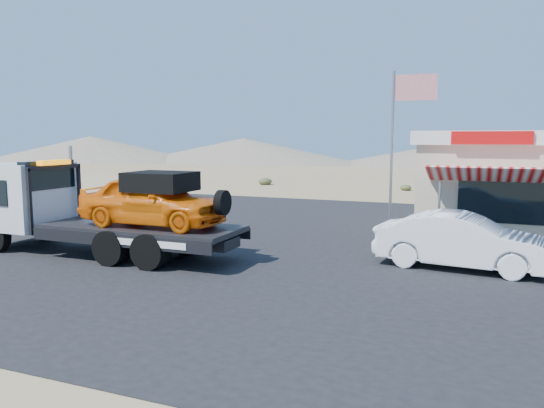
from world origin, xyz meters
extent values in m
plane|color=#896D4E|center=(0.00, 0.00, 0.00)|extent=(120.00, 120.00, 0.00)
cube|color=black|center=(2.00, 3.00, 0.01)|extent=(32.00, 24.00, 0.02)
cylinder|color=black|center=(-6.64, -0.64, 0.53)|extent=(1.02, 0.31, 1.02)
cylinder|color=black|center=(-2.04, -2.68, 0.53)|extent=(1.02, 0.56, 1.02)
cylinder|color=black|center=(-2.04, -0.64, 0.53)|extent=(1.02, 0.56, 1.02)
cylinder|color=black|center=(-0.71, -2.68, 0.53)|extent=(1.02, 0.56, 1.02)
cylinder|color=black|center=(-0.71, -0.64, 0.53)|extent=(1.02, 0.56, 1.02)
cube|color=black|center=(-2.85, -1.66, 0.68)|extent=(8.38, 1.02, 0.31)
cube|color=silver|center=(-6.33, -1.66, 1.76)|extent=(2.25, 2.40, 2.15)
cube|color=black|center=(-5.36, -1.66, 2.47)|extent=(0.36, 2.04, 0.92)
cube|color=black|center=(-5.05, -1.66, 1.71)|extent=(0.10, 2.25, 2.04)
cube|color=orange|center=(-5.05, -1.66, 2.88)|extent=(0.26, 1.23, 0.15)
cube|color=black|center=(-1.73, -1.66, 0.97)|extent=(6.13, 2.35, 0.15)
imported|color=orange|center=(-1.32, -1.66, 1.81)|extent=(4.50, 1.81, 1.53)
cube|color=black|center=(-1.01, -1.66, 2.39)|extent=(1.84, 1.53, 0.56)
imported|color=white|center=(7.37, 0.67, 0.80)|extent=(4.90, 2.18, 1.56)
cube|color=red|center=(8.00, 4.74, 3.67)|extent=(2.60, 0.12, 0.45)
cylinder|color=#99999E|center=(6.50, 3.30, 1.12)|extent=(0.08, 0.08, 2.20)
cylinder|color=#99999E|center=(4.70, 4.50, 3.02)|extent=(0.10, 0.10, 6.00)
cube|color=#B20C14|center=(5.45, 4.50, 5.42)|extent=(1.50, 0.02, 0.90)
ellipsoid|color=#434927|center=(-13.95, 3.99, 0.32)|extent=(1.19, 1.19, 0.64)
ellipsoid|color=#434927|center=(-19.99, 9.94, 0.27)|extent=(1.02, 1.02, 0.55)
ellipsoid|color=#434927|center=(-12.47, 16.42, 0.33)|extent=(1.23, 1.23, 0.66)
ellipsoid|color=#434927|center=(-8.10, 23.13, 0.28)|extent=(1.05, 1.05, 0.57)
ellipsoid|color=#434927|center=(2.74, 22.63, 0.21)|extent=(0.78, 0.78, 0.42)
cone|color=#726B59|center=(-25.00, 55.00, 1.75)|extent=(36.00, 36.00, 3.50)
cone|color=#726B59|center=(10.00, 58.00, 2.10)|extent=(44.00, 44.00, 4.20)
cone|color=#726B59|center=(-50.00, 52.00, 1.90)|extent=(40.00, 40.00, 3.80)
camera|label=1|loc=(7.90, -14.87, 3.70)|focal=35.00mm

